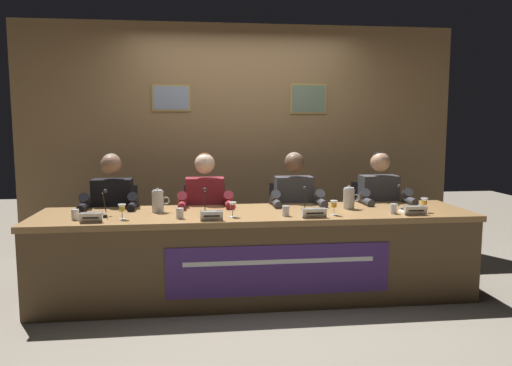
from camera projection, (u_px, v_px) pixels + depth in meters
The scene contains 30 objects.
ground_plane at pixel (256, 295), 4.34m from camera, with size 12.00×12.00×0.00m, color gray.
wall_back_panelled at pixel (241, 141), 5.65m from camera, with size 4.93×0.14×2.60m.
conference_table at pixel (258, 240), 4.16m from camera, with size 3.73×0.86×0.74m.
chair_far_left at pixel (116, 235), 4.74m from camera, with size 0.44×0.44×0.90m.
panelist_far_left at pixel (111, 210), 4.51m from camera, with size 0.51×0.48×1.22m.
nameplate_far_left at pixel (91, 217), 3.78m from camera, with size 0.17×0.06×0.08m.
juice_glass_far_left at pixel (122, 209), 3.90m from camera, with size 0.06×0.06×0.12m.
water_cup_far_left at pixel (75, 215), 3.89m from camera, with size 0.06×0.06×0.08m.
microphone_far_left at pixel (104, 208), 4.02m from camera, with size 0.06×0.17×0.22m.
chair_center_left at pixel (205, 232), 4.84m from camera, with size 0.44×0.44×0.90m.
panelist_center_left at pixel (205, 208), 4.61m from camera, with size 0.51×0.48×1.22m.
nameplate_center_left at pixel (212, 216), 3.86m from camera, with size 0.18×0.06×0.08m.
juice_glass_center_left at pixel (233, 207), 4.00m from camera, with size 0.06×0.06×0.12m.
water_cup_center_left at pixel (180, 214), 3.94m from camera, with size 0.06×0.06×0.08m.
microphone_center_left at pixel (205, 206), 4.11m from camera, with size 0.06×0.17×0.22m.
chair_center_right at pixel (291, 230), 4.94m from camera, with size 0.44×0.44×0.90m.
panelist_center_right at pixel (295, 206), 4.71m from camera, with size 0.51×0.48×1.22m.
nameplate_center_right at pixel (314, 213), 3.98m from camera, with size 0.20×0.06×0.08m.
juice_glass_center_right at pixel (334, 205), 4.08m from camera, with size 0.06×0.06×0.12m.
water_cup_center_right at pixel (286, 211), 4.05m from camera, with size 0.06×0.06×0.08m.
microphone_center_right at pixel (307, 204), 4.21m from camera, with size 0.06×0.17×0.22m.
chair_far_right at pixel (373, 228), 5.05m from camera, with size 0.44×0.44×0.90m.
panelist_far_right at pixel (381, 204), 4.82m from camera, with size 0.51×0.48×1.22m.
nameplate_far_right at pixel (415, 210), 4.10m from camera, with size 0.19×0.06×0.08m.
juice_glass_far_right at pixel (424, 202), 4.22m from camera, with size 0.06×0.06×0.12m.
water_cup_far_right at pixel (393, 209), 4.16m from camera, with size 0.06×0.06×0.08m.
microphone_far_right at pixel (403, 202), 4.33m from camera, with size 0.06×0.17×0.22m.
water_pitcher_left_side at pixel (158, 201), 4.22m from camera, with size 0.15×0.10×0.21m.
water_pitcher_right_side at pixel (349, 198), 4.38m from camera, with size 0.15×0.10×0.21m.
document_stack_far_right at pixel (413, 212), 4.22m from camera, with size 0.22×0.16×0.01m.
Camera 1 is at (-0.50, -4.16, 1.50)m, focal length 34.59 mm.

